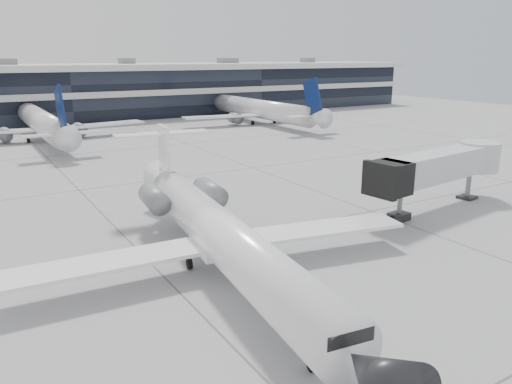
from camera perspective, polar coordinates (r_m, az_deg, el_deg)
ground at (r=37.98m, az=1.94°, el=-4.54°), size 220.00×220.00×0.00m
terminal at (r=113.93m, az=-21.36°, el=10.30°), size 170.00×22.00×10.00m
bg_jet_center at (r=86.71m, az=-23.08°, el=5.53°), size 32.00×40.00×9.60m
bg_jet_right at (r=100.17m, az=0.29°, el=7.90°), size 32.00×40.00×9.60m
regional_jet at (r=30.34m, az=-4.19°, el=-4.68°), size 25.77×32.18×7.43m
jet_bridge at (r=45.97m, az=20.68°, el=2.89°), size 16.20×4.97×5.20m
traffic_cone at (r=40.68m, az=-5.87°, el=-2.83°), size 0.46×0.46×0.59m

